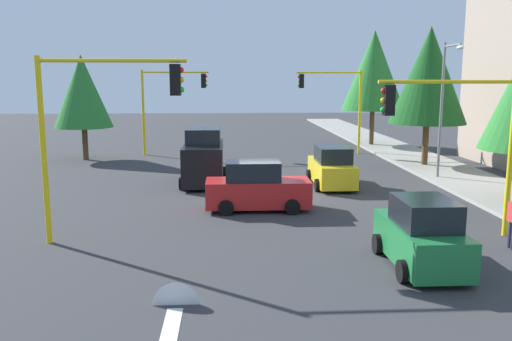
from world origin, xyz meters
TOP-DOWN VIEW (x-y plane):
  - ground_plane at (0.00, 0.00)m, footprint 120.00×120.00m
  - sidewalk_kerb at (-5.00, 10.50)m, footprint 80.00×4.00m
  - lane_arrow_near at (11.51, -3.00)m, footprint 2.40×1.10m
  - traffic_signal_far_right at (-14.00, -5.72)m, footprint 0.36×4.59m
  - traffic_signal_near_right at (6.00, -5.73)m, footprint 0.36×4.59m
  - traffic_signal_far_left at (-14.00, 5.71)m, footprint 0.36×4.59m
  - traffic_signal_near_left at (6.00, 5.63)m, footprint 0.36×4.59m
  - street_lamp_curbside at (-3.61, 9.20)m, footprint 2.15×0.28m
  - tree_opposite_side at (-12.00, -11.00)m, footprint 3.70×3.70m
  - tree_roadside_mid at (-8.00, 10.00)m, footprint 4.48×4.48m
  - tree_roadside_far at (-18.00, 9.50)m, footprint 4.83×4.83m
  - delivery_van_black at (-3.62, -2.97)m, footprint 4.80×2.22m
  - car_yellow at (-2.57, 3.32)m, footprint 4.16×2.04m
  - car_red at (2.00, -0.62)m, footprint 1.98×4.14m
  - car_green at (8.82, 3.58)m, footprint 3.71×1.95m

SIDE VIEW (x-z plane):
  - ground_plane at x=0.00m, z-range 0.00..0.00m
  - lane_arrow_near at x=11.51m, z-range -0.54..0.56m
  - sidewalk_kerb at x=-5.00m, z-range 0.00..0.15m
  - car_green at x=8.82m, z-range -0.09..1.88m
  - car_red at x=2.00m, z-range -0.09..1.88m
  - car_yellow at x=-2.57m, z-range -0.09..1.89m
  - delivery_van_black at x=-3.62m, z-range -0.11..2.67m
  - traffic_signal_near_left at x=6.00m, z-range 1.11..6.35m
  - traffic_signal_far_left at x=-14.00m, z-range 1.20..6.98m
  - traffic_signal_far_right at x=-14.00m, z-range 1.20..7.00m
  - traffic_signal_near_right at x=6.00m, z-range 1.21..7.10m
  - street_lamp_curbside at x=-3.61m, z-range 0.85..7.85m
  - tree_opposite_side at x=-12.00m, z-range 1.04..7.78m
  - tree_roadside_mid at x=-8.00m, z-range 1.29..9.49m
  - tree_roadside_far at x=-18.00m, z-range 1.40..10.26m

